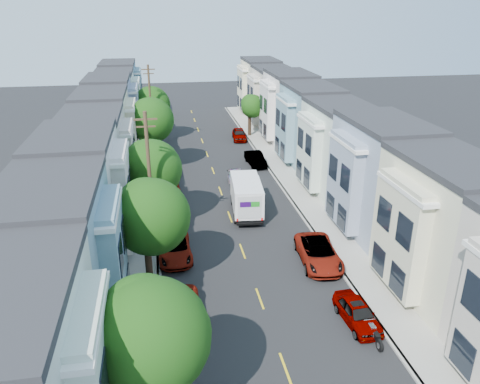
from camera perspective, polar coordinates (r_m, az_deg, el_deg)
The scene contains 27 objects.
ground at distance 34.43m, azimuth 0.30°, elevation -7.25°, with size 160.00×160.00×0.00m, color black.
road_slab at distance 47.92m, azimuth -2.88°, elevation 1.44°, with size 12.00×70.00×0.02m, color black.
curb_left at distance 47.61m, azimuth -10.12°, elevation 1.05°, with size 0.30×70.00×0.15m, color gray.
curb_right at distance 48.95m, azimuth 4.17°, elevation 1.94°, with size 0.30×70.00×0.15m, color gray.
sidewalk_left at distance 47.64m, azimuth -11.68°, elevation 0.95°, with size 2.60×70.00×0.15m, color gray.
sidewalk_right at distance 49.27m, azimuth 5.63°, elevation 2.02°, with size 2.60×70.00×0.15m, color gray.
centerline at distance 47.93m, azimuth -2.88°, elevation 1.43°, with size 0.12×70.00×0.01m, color gold.
townhouse_row_left at distance 47.98m, azimuth -16.20°, elevation 0.57°, with size 5.00×70.00×8.50m, color silver.
townhouse_row_right at distance 50.41m, azimuth 9.80°, elevation 2.18°, with size 5.00×70.00×8.50m, color silver.
tree_a at distance 19.25m, azimuth -11.04°, elevation -16.99°, with size 4.70×4.70×7.21m.
tree_b at distance 28.55m, azimuth -10.93°, elevation -3.03°, with size 4.70×4.70×7.31m.
tree_c at distance 36.66m, azimuth -10.87°, elevation 2.68°, with size 4.70×4.70×7.31m.
tree_d at distance 49.78m, azimuth -10.88°, elevation 8.55°, with size 4.70×4.70×7.94m.
tree_e at distance 61.83m, azimuth -10.79°, elevation 10.38°, with size 4.70×4.70×7.13m.
tree_far_r at distance 63.37m, azimuth 1.45°, elevation 10.37°, with size 3.10×3.10×5.65m.
utility_pole_near at distance 33.66m, azimuth -10.91°, elevation 1.30°, with size 1.60×0.26×10.00m.
utility_pole_far at distance 58.74m, azimuth -10.82°, elevation 10.17°, with size 1.60×0.26×10.00m.
fedex_truck at distance 39.85m, azimuth 0.77°, elevation -0.35°, with size 2.39×6.22×2.98m.
lead_sedan at distance 45.87m, azimuth 0.11°, elevation 1.32°, with size 1.74×4.14×1.24m, color black.
parked_left_b at distance 27.34m, azimuth -7.28°, elevation -14.38°, with size 2.28×4.96×1.38m, color #08223D.
parked_left_c at distance 33.67m, azimuth -7.99°, elevation -6.85°, with size 2.31×5.01×1.39m, color #A2AAB5.
parked_left_d at distance 45.13m, azimuth -8.68°, elevation 0.71°, with size 2.08×4.51×1.25m, color #45170E.
parked_right_a at distance 27.91m, azimuth 14.11°, elevation -14.13°, with size 1.59×4.15×1.35m, color #393939.
parked_right_b at distance 33.09m, azimuth 9.54°, elevation -7.37°, with size 2.54×5.51×1.53m, color white.
parked_right_c at distance 52.22m, azimuth 1.90°, elevation 4.05°, with size 1.55×4.40×1.47m, color black.
parked_right_d at distance 62.22m, azimuth -0.10°, elevation 7.03°, with size 1.74×4.55×1.48m, color #0B0F37.
motorcycle at distance 27.02m, azimuth 15.94°, elevation -16.32°, with size 0.29×2.12×0.84m.
Camera 1 is at (-5.35, -29.55, 16.83)m, focal length 35.00 mm.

